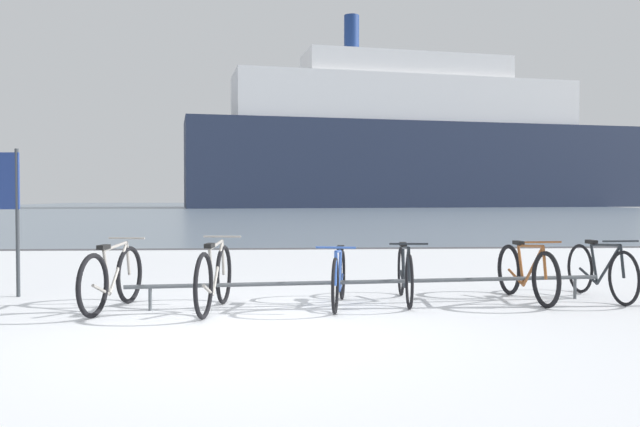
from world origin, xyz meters
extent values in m
cube|color=white|center=(0.00, -1.00, -0.04)|extent=(80.00, 22.00, 0.08)
cube|color=slate|center=(0.00, 65.00, -0.04)|extent=(80.00, 110.00, 0.08)
cube|color=#47474C|center=(0.00, 10.00, -0.02)|extent=(80.00, 0.50, 0.05)
cylinder|color=#4C5156|center=(1.45, 1.60, 0.28)|extent=(5.93, 0.65, 0.05)
cylinder|color=#4C5156|center=(-1.21, 1.33, 0.14)|extent=(0.04, 0.04, 0.28)
cylinder|color=#4C5156|center=(4.12, 1.87, 0.14)|extent=(0.04, 0.04, 0.28)
torus|color=black|center=(-1.58, 1.86, 0.36)|extent=(0.18, 0.71, 0.71)
torus|color=black|center=(-1.75, 0.92, 0.36)|extent=(0.18, 0.71, 0.71)
cylinder|color=gray|center=(-1.63, 1.56, 0.48)|extent=(0.13, 0.51, 0.59)
cylinder|color=gray|center=(-1.69, 1.25, 0.46)|extent=(0.07, 0.18, 0.53)
cylinder|color=gray|center=(-1.64, 1.48, 0.74)|extent=(0.15, 0.63, 0.09)
cylinder|color=gray|center=(-1.71, 1.12, 0.28)|extent=(0.11, 0.42, 0.19)
cylinder|color=gray|center=(-1.58, 1.83, 0.56)|extent=(0.05, 0.11, 0.42)
cube|color=black|center=(-1.70, 1.18, 0.76)|extent=(0.11, 0.21, 0.05)
cylinder|color=gray|center=(-1.59, 1.79, 0.82)|extent=(0.46, 0.11, 0.02)
torus|color=black|center=(-0.40, 1.75, 0.36)|extent=(0.14, 0.73, 0.73)
torus|color=black|center=(-0.53, 0.77, 0.36)|extent=(0.14, 0.73, 0.73)
cylinder|color=gray|center=(-0.44, 1.43, 0.49)|extent=(0.10, 0.52, 0.61)
cylinder|color=gray|center=(-0.48, 1.11, 0.47)|extent=(0.06, 0.19, 0.55)
cylinder|color=gray|center=(-0.45, 1.36, 0.76)|extent=(0.12, 0.64, 0.09)
cylinder|color=gray|center=(-0.50, 0.98, 0.28)|extent=(0.09, 0.43, 0.20)
cylinder|color=gray|center=(-0.40, 1.71, 0.58)|extent=(0.05, 0.11, 0.43)
cube|color=black|center=(-0.49, 1.04, 0.78)|extent=(0.11, 0.21, 0.05)
cylinder|color=gray|center=(-0.41, 1.68, 0.84)|extent=(0.46, 0.08, 0.02)
torus|color=black|center=(0.92, 0.99, 0.32)|extent=(0.15, 0.64, 0.64)
torus|color=black|center=(1.10, 2.02, 0.32)|extent=(0.15, 0.64, 0.64)
cylinder|color=#3359B2|center=(0.98, 1.32, 0.44)|extent=(0.13, 0.55, 0.55)
cylinder|color=#3359B2|center=(1.04, 1.66, 0.41)|extent=(0.07, 0.19, 0.49)
cylinder|color=#3359B2|center=(0.99, 1.40, 0.67)|extent=(0.15, 0.68, 0.08)
cylinder|color=#3359B2|center=(1.06, 1.80, 0.25)|extent=(0.11, 0.45, 0.18)
cylinder|color=#3359B2|center=(0.93, 1.03, 0.51)|extent=(0.05, 0.12, 0.38)
cube|color=black|center=(1.05, 1.73, 0.69)|extent=(0.11, 0.21, 0.05)
cylinder|color=#3359B2|center=(0.93, 1.07, 0.75)|extent=(0.46, 0.10, 0.02)
torus|color=black|center=(1.82, 1.23, 0.33)|extent=(0.10, 0.66, 0.66)
torus|color=black|center=(1.91, 2.28, 0.33)|extent=(0.10, 0.66, 0.66)
cylinder|color=#1E2328|center=(1.85, 1.57, 0.45)|extent=(0.09, 0.55, 0.56)
cylinder|color=#1E2328|center=(1.88, 1.91, 0.43)|extent=(0.05, 0.19, 0.50)
cylinder|color=#1E2328|center=(1.86, 1.65, 0.69)|extent=(0.10, 0.68, 0.08)
cylinder|color=#1E2328|center=(1.89, 2.05, 0.25)|extent=(0.08, 0.46, 0.18)
cylinder|color=#1E2328|center=(1.82, 1.27, 0.52)|extent=(0.05, 0.12, 0.40)
cube|color=black|center=(1.89, 1.99, 0.71)|extent=(0.10, 0.21, 0.05)
cylinder|color=#1E2328|center=(1.82, 1.31, 0.77)|extent=(0.46, 0.07, 0.02)
torus|color=black|center=(3.46, 1.23, 0.34)|extent=(0.10, 0.68, 0.68)
torus|color=black|center=(3.38, 2.27, 0.34)|extent=(0.10, 0.68, 0.68)
cylinder|color=brown|center=(3.44, 1.56, 0.46)|extent=(0.08, 0.55, 0.57)
cylinder|color=brown|center=(3.41, 1.90, 0.44)|extent=(0.05, 0.19, 0.51)
cylinder|color=brown|center=(3.43, 1.64, 0.71)|extent=(0.09, 0.68, 0.08)
cylinder|color=brown|center=(3.40, 2.05, 0.26)|extent=(0.07, 0.46, 0.19)
cylinder|color=brown|center=(3.46, 1.26, 0.54)|extent=(0.04, 0.12, 0.40)
cube|color=black|center=(3.41, 1.98, 0.72)|extent=(0.09, 0.21, 0.05)
cylinder|color=brown|center=(3.45, 1.30, 0.78)|extent=(0.46, 0.06, 0.02)
torus|color=black|center=(4.47, 1.32, 0.34)|extent=(0.07, 0.67, 0.67)
torus|color=black|center=(4.43, 2.38, 0.34)|extent=(0.07, 0.67, 0.67)
cylinder|color=#1E2328|center=(4.46, 1.67, 0.46)|extent=(0.06, 0.56, 0.57)
cylinder|color=#1E2328|center=(4.44, 2.01, 0.43)|extent=(0.04, 0.19, 0.51)
cylinder|color=#1E2328|center=(4.45, 1.75, 0.71)|extent=(0.06, 0.69, 0.08)
cylinder|color=#1E2328|center=(4.44, 2.16, 0.26)|extent=(0.06, 0.46, 0.19)
cylinder|color=#1E2328|center=(4.47, 1.36, 0.53)|extent=(0.04, 0.12, 0.40)
cube|color=black|center=(4.44, 2.09, 0.72)|extent=(0.09, 0.20, 0.05)
cylinder|color=#1E2328|center=(4.47, 1.40, 0.78)|extent=(0.46, 0.04, 0.02)
cylinder|color=#33383D|center=(-3.17, 2.48, 0.98)|extent=(0.05, 0.05, 1.96)
cube|color=#232D47|center=(16.69, 71.13, 4.96)|extent=(56.14, 19.05, 9.92)
cube|color=white|center=(15.33, 70.90, 12.64)|extent=(42.27, 15.26, 5.45)
cube|color=white|center=(15.33, 70.90, 16.76)|extent=(25.68, 11.00, 2.78)
cylinder|color=navy|center=(8.52, 69.73, 20.38)|extent=(1.77, 1.77, 4.46)
camera|label=1|loc=(0.33, -6.23, 1.34)|focal=36.11mm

